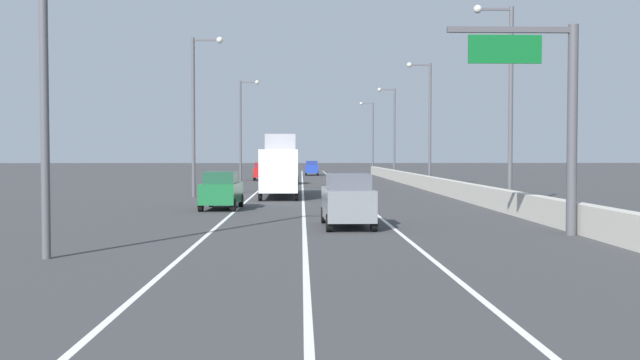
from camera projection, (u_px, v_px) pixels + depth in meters
name	position (u px, v px, depth m)	size (l,w,h in m)	color
ground_plane	(324.00, 185.00, 67.62)	(320.00, 320.00, 0.00)	#38383A
lane_stripe_left	(259.00, 190.00, 58.49)	(0.16, 130.00, 0.00)	silver
lane_stripe_center	(303.00, 190.00, 58.58)	(0.16, 130.00, 0.00)	silver
lane_stripe_right	(346.00, 190.00, 58.67)	(0.16, 130.00, 0.00)	silver
jersey_barrier_right	(471.00, 193.00, 43.83)	(0.60, 120.00, 1.10)	#B2ADA3
overhead_sign_gantry	(552.00, 103.00, 25.75)	(4.68, 0.36, 7.50)	#47474C
lamp_post_right_second	(506.00, 93.00, 38.43)	(2.14, 0.44, 10.76)	#4C4C51
lamp_post_right_third	(427.00, 116.00, 62.45)	(2.14, 0.44, 10.76)	#4C4C51
lamp_post_right_fourth	(392.00, 127.00, 86.46)	(2.14, 0.44, 10.76)	#4C4C51
lamp_post_right_fifth	(371.00, 133.00, 110.48)	(2.14, 0.44, 10.76)	#4C4C51
lamp_post_left_near	(52.00, 37.00, 19.95)	(2.14, 0.44, 10.76)	#4C4C51
lamp_post_left_mid	(197.00, 106.00, 48.77)	(2.14, 0.44, 10.76)	#4C4C51
lamp_post_left_far	(243.00, 124.00, 77.61)	(2.14, 0.44, 10.76)	#4C4C51
car_red_0	(262.00, 171.00, 79.91)	(2.01, 4.26, 1.95)	red
car_blue_1	(312.00, 168.00, 98.05)	(1.83, 4.49, 1.96)	#1E389E
car_gray_2	(348.00, 201.00, 28.71)	(2.01, 4.37, 2.14)	slate
car_yellow_3	(289.00, 174.00, 70.12)	(1.95, 4.10, 1.98)	gold
car_green_4	(221.00, 190.00, 38.08)	(1.99, 4.30, 1.99)	#196033
box_truck	(280.00, 168.00, 49.01)	(2.53, 9.53, 4.28)	silver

